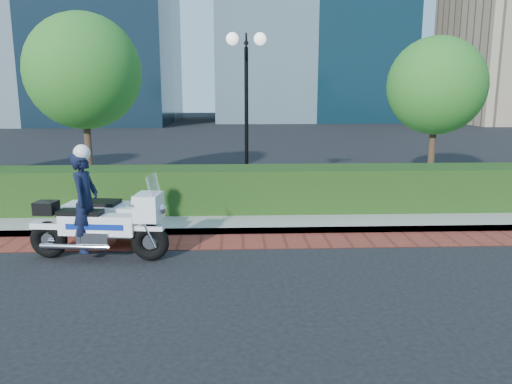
{
  "coord_description": "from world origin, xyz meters",
  "views": [
    {
      "loc": [
        0.69,
        -7.91,
        2.92
      ],
      "look_at": [
        1.09,
        1.49,
        1.0
      ],
      "focal_mm": 35.0,
      "sensor_mm": 36.0,
      "label": 1
    }
  ],
  "objects_px": {
    "tree_b": "(83,72)",
    "police_motorcycle": "(100,216)",
    "lamppost": "(246,89)",
    "tree_c": "(436,86)"
  },
  "relations": [
    {
      "from": "tree_b",
      "to": "police_motorcycle",
      "type": "xyz_separation_m",
      "value": [
        1.74,
        -5.55,
        -2.74
      ]
    },
    {
      "from": "lamppost",
      "to": "tree_b",
      "type": "bearing_deg",
      "value": 163.89
    },
    {
      "from": "lamppost",
      "to": "tree_c",
      "type": "relative_size",
      "value": 0.98
    },
    {
      "from": "lamppost",
      "to": "police_motorcycle",
      "type": "bearing_deg",
      "value": -123.03
    },
    {
      "from": "tree_c",
      "to": "lamppost",
      "type": "bearing_deg",
      "value": -166.7
    },
    {
      "from": "lamppost",
      "to": "police_motorcycle",
      "type": "distance_m",
      "value": 5.55
    },
    {
      "from": "tree_c",
      "to": "police_motorcycle",
      "type": "distance_m",
      "value": 10.23
    },
    {
      "from": "police_motorcycle",
      "to": "tree_c",
      "type": "bearing_deg",
      "value": 41.05
    },
    {
      "from": "lamppost",
      "to": "tree_c",
      "type": "height_order",
      "value": "tree_c"
    },
    {
      "from": "lamppost",
      "to": "tree_c",
      "type": "bearing_deg",
      "value": 13.3
    }
  ]
}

